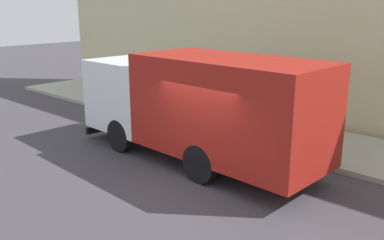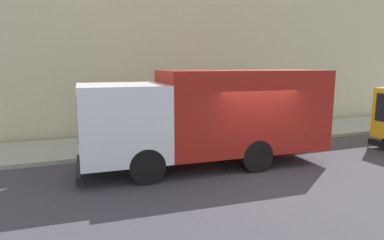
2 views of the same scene
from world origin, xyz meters
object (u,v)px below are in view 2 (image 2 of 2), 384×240
at_px(traffic_cone_orange, 88,146).
at_px(street_sign_post, 202,105).
at_px(pedestrian_walking, 102,121).
at_px(large_utility_truck, 209,114).

height_order(traffic_cone_orange, street_sign_post, street_sign_post).
bearing_deg(pedestrian_walking, street_sign_post, 95.99).
bearing_deg(street_sign_post, traffic_cone_orange, 89.05).
distance_m(large_utility_truck, street_sign_post, 2.14).
xyz_separation_m(pedestrian_walking, traffic_cone_orange, (-1.60, 0.68, -0.57)).
distance_m(pedestrian_walking, street_sign_post, 4.01).
bearing_deg(pedestrian_walking, traffic_cone_orange, 7.85).
height_order(pedestrian_walking, street_sign_post, street_sign_post).
relative_size(traffic_cone_orange, street_sign_post, 0.24).
distance_m(large_utility_truck, pedestrian_walking, 4.81).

